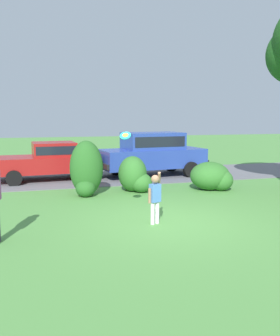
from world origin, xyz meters
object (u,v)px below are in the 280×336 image
(parked_sedan, at_px, (49,160))
(child_thrower, at_px, (155,195))
(parked_suv, at_px, (153,152))
(frisbee, at_px, (125,136))

(parked_sedan, height_order, child_thrower, parked_sedan)
(parked_suv, height_order, frisbee, frisbee)
(parked_sedan, distance_m, parked_suv, 4.43)
(parked_suv, relative_size, frisbee, 15.24)
(parked_suv, xyz_separation_m, frisbee, (-2.74, -6.26, 1.05))
(parked_sedan, distance_m, child_thrower, 7.47)
(child_thrower, bearing_deg, parked_sedan, 107.50)
(parked_sedan, height_order, frisbee, frisbee)
(child_thrower, height_order, frisbee, frisbee)
(parked_suv, relative_size, child_thrower, 3.78)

